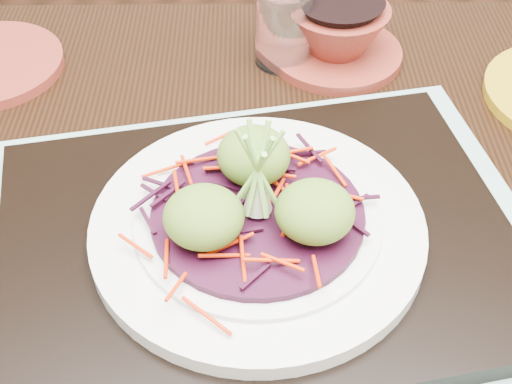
{
  "coord_description": "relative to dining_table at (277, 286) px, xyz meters",
  "views": [
    {
      "loc": [
        -0.06,
        -0.36,
        1.19
      ],
      "look_at": [
        -0.03,
        0.07,
        0.78
      ],
      "focal_mm": 50.0,
      "sensor_mm": 36.0,
      "label": 1
    }
  ],
  "objects": [
    {
      "name": "guacamole_scoops",
      "position": [
        -0.02,
        -0.04,
        0.17
      ],
      "size": [
        0.15,
        0.14,
        0.05
      ],
      "color": "#587723",
      "rests_on": "cabbage_bed"
    },
    {
      "name": "dining_table",
      "position": [
        0.0,
        0.0,
        0.0
      ],
      "size": [
        1.2,
        0.84,
        0.72
      ],
      "rotation": [
        0.0,
        0.0,
        -0.06
      ],
      "color": "black",
      "rests_on": "ground"
    },
    {
      "name": "terracotta_bowl_set",
      "position": [
        0.09,
        0.26,
        0.12
      ],
      "size": [
        0.16,
        0.16,
        0.06
      ],
      "rotation": [
        0.0,
        0.0,
        -0.03
      ],
      "color": "maroon",
      "rests_on": "dining_table"
    },
    {
      "name": "serving_tray",
      "position": [
        -0.02,
        -0.04,
        0.11
      ],
      "size": [
        0.47,
        0.38,
        0.02
      ],
      "primitive_type": "cube",
      "rotation": [
        0.0,
        0.0,
        0.14
      ],
      "color": "black",
      "rests_on": "placemat"
    },
    {
      "name": "water_glass",
      "position": [
        0.03,
        0.25,
        0.14
      ],
      "size": [
        0.07,
        0.07,
        0.09
      ],
      "primitive_type": "cylinder",
      "rotation": [
        0.0,
        0.0,
        0.03
      ],
      "color": "white",
      "rests_on": "dining_table"
    },
    {
      "name": "placemat",
      "position": [
        -0.02,
        -0.04,
        0.1
      ],
      "size": [
        0.54,
        0.45,
        0.0
      ],
      "primitive_type": "cube",
      "rotation": [
        0.0,
        0.0,
        0.14
      ],
      "color": "#84AB9C",
      "rests_on": "dining_table"
    },
    {
      "name": "cabbage_bed",
      "position": [
        -0.02,
        -0.04,
        0.14
      ],
      "size": [
        0.18,
        0.18,
        0.01
      ],
      "primitive_type": "cylinder",
      "color": "#31091F",
      "rests_on": "white_plate"
    },
    {
      "name": "carrot_julienne",
      "position": [
        -0.02,
        -0.04,
        0.15
      ],
      "size": [
        0.21,
        0.21,
        0.01
      ],
      "primitive_type": null,
      "color": "red",
      "rests_on": "cabbage_bed"
    },
    {
      "name": "scallion_garnish",
      "position": [
        -0.02,
        -0.04,
        0.19
      ],
      "size": [
        0.06,
        0.06,
        0.1
      ],
      "primitive_type": null,
      "color": "#7BB849",
      "rests_on": "cabbage_bed"
    },
    {
      "name": "white_plate",
      "position": [
        -0.02,
        -0.04,
        0.13
      ],
      "size": [
        0.28,
        0.28,
        0.02
      ],
      "color": "silver",
      "rests_on": "serving_tray"
    }
  ]
}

